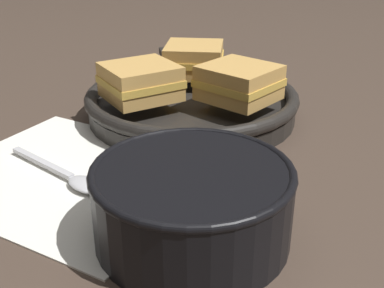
{
  "coord_description": "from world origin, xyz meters",
  "views": [
    {
      "loc": [
        0.31,
        -0.34,
        0.26
      ],
      "look_at": [
        0.03,
        0.04,
        0.04
      ],
      "focal_mm": 45.0,
      "sensor_mm": 36.0,
      "label": 1
    }
  ],
  "objects": [
    {
      "name": "sandwich_near_right",
      "position": [
        -0.11,
        0.12,
        0.07
      ],
      "size": [
        0.12,
        0.12,
        0.05
      ],
      "rotation": [
        0.0,
        0.0,
        5.9
      ],
      "color": "tan",
      "rests_on": "skillet"
    },
    {
      "name": "soup_bowl",
      "position": [
        0.1,
        -0.05,
        0.04
      ],
      "size": [
        0.18,
        0.18,
        0.07
      ],
      "color": "black",
      "rests_on": "ground_plane"
    },
    {
      "name": "sandwich_far_left",
      "position": [
        0.0,
        0.19,
        0.07
      ],
      "size": [
        0.1,
        0.1,
        0.05
      ],
      "rotation": [
        0.0,
        0.0,
        7.77
      ],
      "color": "tan",
      "rests_on": "skillet"
    },
    {
      "name": "ground_plane",
      "position": [
        0.0,
        0.0,
        0.0
      ],
      "size": [
        4.0,
        4.0,
        0.0
      ],
      "primitive_type": "plane",
      "color": "#47382D"
    },
    {
      "name": "skillet",
      "position": [
        -0.08,
        0.19,
        0.02
      ],
      "size": [
        0.37,
        0.35,
        0.04
      ],
      "color": "black",
      "rests_on": "ground_plane"
    },
    {
      "name": "sandwich_near_left",
      "position": [
        -0.12,
        0.25,
        0.07
      ],
      "size": [
        0.12,
        0.12,
        0.05
      ],
      "rotation": [
        0.0,
        0.0,
        3.67
      ],
      "color": "tan",
      "rests_on": "skillet"
    },
    {
      "name": "napkin",
      "position": [
        -0.08,
        -0.04,
        0.0
      ],
      "size": [
        0.31,
        0.27,
        0.0
      ],
      "color": "white",
      "rests_on": "ground_plane"
    },
    {
      "name": "spoon",
      "position": [
        -0.06,
        -0.05,
        0.01
      ],
      "size": [
        0.16,
        0.03,
        0.01
      ],
      "rotation": [
        0.0,
        0.0,
        -0.06
      ],
      "color": "silver",
      "rests_on": "napkin"
    }
  ]
}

